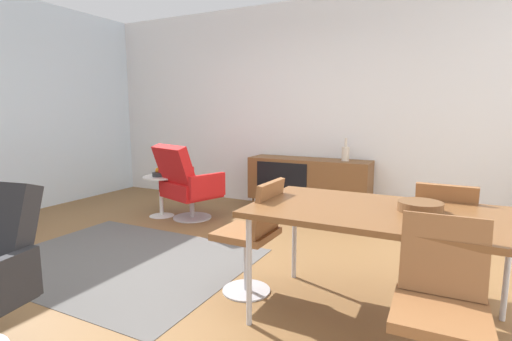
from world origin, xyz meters
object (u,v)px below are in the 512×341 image
(side_table_round, at_px, (161,191))
(vase_cobalt, at_px, (345,153))
(dining_chair_near_window, at_px, (253,232))
(fruit_bowl, at_px, (160,173))
(wooden_bowl_on_table, at_px, (420,206))
(lounge_chair_red, at_px, (187,182))
(dining_chair_front_right, at_px, (440,305))
(magazine_stack, at_px, (1,222))
(dining_table, at_px, (382,217))
(dining_chair_back_right, at_px, (444,235))
(sideboard, at_px, (308,180))

(side_table_round, bearing_deg, vase_cobalt, 25.97)
(dining_chair_near_window, distance_m, fruit_bowl, 2.44)
(wooden_bowl_on_table, bearing_deg, lounge_chair_red, 154.39)
(dining_chair_front_right, distance_m, magazine_stack, 4.33)
(dining_table, bearing_deg, dining_chair_near_window, -179.94)
(dining_table, bearing_deg, dining_chair_back_right, 58.11)
(vase_cobalt, height_order, dining_chair_back_right, vase_cobalt)
(lounge_chair_red, xyz_separation_m, fruit_bowl, (-0.40, -0.02, 0.09))
(side_table_round, bearing_deg, fruit_bowl, 86.13)
(dining_chair_front_right, bearing_deg, sideboard, 119.19)
(vase_cobalt, height_order, fruit_bowl, vase_cobalt)
(sideboard, distance_m, lounge_chair_red, 1.59)
(dining_chair_near_window, bearing_deg, magazine_stack, -178.92)
(dining_table, height_order, side_table_round, dining_table)
(dining_chair_front_right, distance_m, dining_chair_back_right, 1.12)
(lounge_chair_red, relative_size, magazine_stack, 2.27)
(sideboard, xyz_separation_m, lounge_chair_red, (-1.23, -1.00, 0.03))
(dining_chair_back_right, distance_m, fruit_bowl, 3.36)
(dining_table, relative_size, lounge_chair_red, 1.69)
(dining_table, height_order, lounge_chair_red, lounge_chair_red)
(dining_table, distance_m, fruit_bowl, 3.22)
(vase_cobalt, bearing_deg, dining_chair_near_window, -91.84)
(dining_chair_near_window, bearing_deg, vase_cobalt, 88.16)
(wooden_bowl_on_table, height_order, dining_chair_front_right, dining_chair_front_right)
(dining_chair_back_right, height_order, fruit_bowl, dining_chair_back_right)
(side_table_round, bearing_deg, sideboard, 32.19)
(wooden_bowl_on_table, height_order, magazine_stack, wooden_bowl_on_table)
(lounge_chair_red, distance_m, side_table_round, 0.42)
(sideboard, relative_size, side_table_round, 3.08)
(dining_table, height_order, wooden_bowl_on_table, wooden_bowl_on_table)
(sideboard, height_order, fruit_bowl, sideboard)
(sideboard, distance_m, side_table_round, 1.93)
(dining_chair_front_right, xyz_separation_m, dining_chair_near_window, (-1.24, 0.56, 0.00))
(vase_cobalt, bearing_deg, magazine_stack, -142.09)
(dining_chair_near_window, xyz_separation_m, lounge_chair_red, (-1.64, 1.38, -0.00))
(vase_cobalt, height_order, magazine_stack, vase_cobalt)
(dining_chair_back_right, bearing_deg, wooden_bowl_on_table, -106.11)
(dining_table, relative_size, dining_chair_near_window, 1.87)
(wooden_bowl_on_table, bearing_deg, vase_cobalt, 113.76)
(sideboard, distance_m, dining_chair_near_window, 2.41)
(vase_cobalt, xyz_separation_m, dining_chair_near_window, (-0.08, -2.38, -0.35))
(dining_chair_near_window, xyz_separation_m, side_table_round, (-2.03, 1.35, -0.15))
(dining_table, bearing_deg, wooden_bowl_on_table, 18.07)
(magazine_stack, bearing_deg, dining_chair_back_right, 8.19)
(dining_chair_back_right, xyz_separation_m, dining_chair_near_window, (-1.24, -0.56, 0.00))
(wooden_bowl_on_table, xyz_separation_m, side_table_round, (-3.13, 1.29, -0.45))
(vase_cobalt, xyz_separation_m, dining_chair_front_right, (1.16, -2.94, -0.35))
(wooden_bowl_on_table, xyz_separation_m, dining_chair_back_right, (0.14, 0.49, -0.30))
(dining_chair_front_right, height_order, lounge_chair_red, lounge_chair_red)
(sideboard, xyz_separation_m, dining_table, (1.29, -2.38, 0.26))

